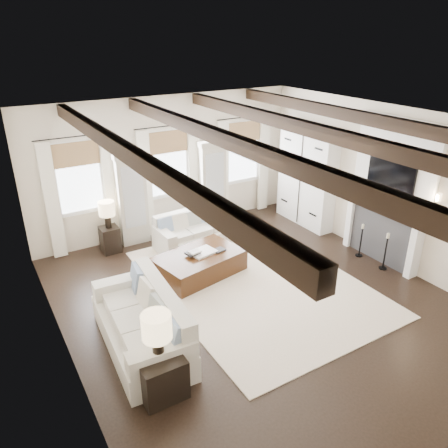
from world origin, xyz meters
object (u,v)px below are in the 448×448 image
ottoman (199,264)px  side_table_front (160,375)px  sofa_left (145,325)px  side_table_back (110,239)px  sofa_back (196,232)px

ottoman → side_table_front: (-1.92, -2.51, 0.08)m
ottoman → side_table_front: side_table_front is taller
sofa_left → side_table_back: (0.51, 3.36, -0.09)m
sofa_left → ottoman: 2.29m
sofa_back → sofa_left: 3.52m
ottoman → side_table_front: 3.16m
side_table_front → sofa_left: bearing=79.2°
sofa_left → ottoman: size_ratio=1.36×
ottoman → side_table_back: size_ratio=2.90×
ottoman → side_table_back: bearing=112.2°
sofa_back → ottoman: bearing=-114.6°
side_table_front → side_table_back: (0.71, 4.38, -0.01)m
side_table_back → side_table_front: bearing=-99.2°
side_table_back → sofa_left: bearing=-98.7°
ottoman → side_table_front: size_ratio=2.83×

